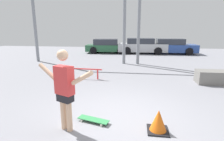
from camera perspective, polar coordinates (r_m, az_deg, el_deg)
name	(u,v)px	position (r m, az deg, el deg)	size (l,w,h in m)	color
ground_plane	(119,117)	(4.65, 2.44, -14.80)	(36.00, 36.00, 0.00)	gray
skateboarder	(65,87)	(3.84, -15.25, -5.12)	(1.44, 0.69, 1.79)	#DBAD89
skateboard	(93,120)	(4.41, -6.12, -15.65)	(0.81, 0.41, 0.08)	#338C4C
grind_box	(224,78)	(8.51, 32.71, -1.95)	(2.13, 0.69, 0.54)	slate
grind_rail	(79,70)	(8.13, -10.86, 0.04)	(2.20, 0.18, 0.48)	red
canopy_support_left	(77,5)	(12.11, -11.33, 20.29)	(6.28, 0.20, 6.04)	gray
canopy_support_right	(192,2)	(11.88, 24.72, 19.54)	(6.28, 0.20, 6.04)	gray
parked_car_green	(107,46)	(17.03, -1.58, 7.96)	(4.22, 2.17, 1.32)	#28603D
parked_car_silver	(142,46)	(16.81, 9.74, 7.90)	(4.47, 1.93, 1.43)	#B7BABF
parked_car_blue	(171,46)	(17.24, 18.73, 7.46)	(4.39, 2.02, 1.39)	#284793
traffic_cone	(158,121)	(4.09, 14.89, -15.66)	(0.46, 0.46, 0.50)	black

